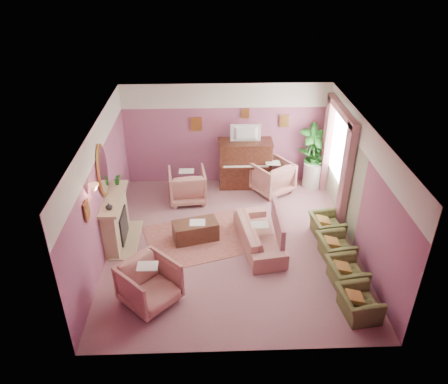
{
  "coord_description": "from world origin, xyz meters",
  "views": [
    {
      "loc": [
        -0.45,
        -7.97,
        6.01
      ],
      "look_at": [
        -0.15,
        0.4,
        1.11
      ],
      "focal_mm": 35.0,
      "sensor_mm": 36.0,
      "label": 1
    }
  ],
  "objects_px": {
    "television": "(246,133)",
    "olive_chair_c": "(336,245)",
    "coffee_table": "(196,231)",
    "floral_armchair_right": "(272,176)",
    "piano": "(245,164)",
    "floral_armchair_front": "(149,282)",
    "olive_chair_b": "(346,270)",
    "floral_armchair_left": "(187,184)",
    "olive_chair_d": "(327,223)",
    "side_table": "(312,174)",
    "sofa": "(259,231)",
    "olive_chair_a": "(359,300)"
  },
  "relations": [
    {
      "from": "olive_chair_c",
      "to": "side_table",
      "type": "distance_m",
      "value": 3.18
    },
    {
      "from": "television",
      "to": "olive_chair_c",
      "type": "bearing_deg",
      "value": -62.21
    },
    {
      "from": "television",
      "to": "olive_chair_d",
      "type": "bearing_deg",
      "value": -54.75
    },
    {
      "from": "coffee_table",
      "to": "floral_armchair_left",
      "type": "height_order",
      "value": "floral_armchair_left"
    },
    {
      "from": "sofa",
      "to": "olive_chair_c",
      "type": "relative_size",
      "value": 2.51
    },
    {
      "from": "floral_armchair_right",
      "to": "olive_chair_a",
      "type": "bearing_deg",
      "value": -77.69
    },
    {
      "from": "olive_chair_b",
      "to": "side_table",
      "type": "height_order",
      "value": "side_table"
    },
    {
      "from": "olive_chair_b",
      "to": "television",
      "type": "bearing_deg",
      "value": 112.8
    },
    {
      "from": "olive_chair_b",
      "to": "piano",
      "type": "bearing_deg",
      "value": 112.55
    },
    {
      "from": "television",
      "to": "sofa",
      "type": "height_order",
      "value": "television"
    },
    {
      "from": "olive_chair_b",
      "to": "olive_chair_d",
      "type": "height_order",
      "value": "same"
    },
    {
      "from": "floral_armchair_left",
      "to": "sofa",
      "type": "bearing_deg",
      "value": -50.56
    },
    {
      "from": "side_table",
      "to": "television",
      "type": "bearing_deg",
      "value": 178.48
    },
    {
      "from": "floral_armchair_right",
      "to": "floral_armchair_left",
      "type": "bearing_deg",
      "value": -170.42
    },
    {
      "from": "piano",
      "to": "coffee_table",
      "type": "relative_size",
      "value": 1.4
    },
    {
      "from": "coffee_table",
      "to": "floral_armchair_front",
      "type": "height_order",
      "value": "floral_armchair_front"
    },
    {
      "from": "olive_chair_a",
      "to": "side_table",
      "type": "relative_size",
      "value": 1.11
    },
    {
      "from": "television",
      "to": "floral_armchair_front",
      "type": "height_order",
      "value": "television"
    },
    {
      "from": "olive_chair_b",
      "to": "olive_chair_c",
      "type": "height_order",
      "value": "same"
    },
    {
      "from": "piano",
      "to": "side_table",
      "type": "height_order",
      "value": "piano"
    },
    {
      "from": "floral_armchair_left",
      "to": "piano",
      "type": "bearing_deg",
      "value": 25.81
    },
    {
      "from": "sofa",
      "to": "floral_armchair_right",
      "type": "distance_m",
      "value": 2.49
    },
    {
      "from": "floral_armchair_right",
      "to": "side_table",
      "type": "relative_size",
      "value": 1.38
    },
    {
      "from": "piano",
      "to": "olive_chair_b",
      "type": "height_order",
      "value": "piano"
    },
    {
      "from": "coffee_table",
      "to": "floral_armchair_right",
      "type": "height_order",
      "value": "floral_armchair_right"
    },
    {
      "from": "floral_armchair_right",
      "to": "floral_armchair_front",
      "type": "xyz_separation_m",
      "value": [
        -2.83,
        -4.09,
        0.0
      ]
    },
    {
      "from": "floral_armchair_front",
      "to": "olive_chair_d",
      "type": "distance_m",
      "value": 4.32
    },
    {
      "from": "coffee_table",
      "to": "olive_chair_d",
      "type": "xyz_separation_m",
      "value": [
        3.01,
        0.03,
        0.11
      ]
    },
    {
      "from": "coffee_table",
      "to": "sofa",
      "type": "bearing_deg",
      "value": -11.58
    },
    {
      "from": "olive_chair_b",
      "to": "side_table",
      "type": "bearing_deg",
      "value": 87.52
    },
    {
      "from": "coffee_table",
      "to": "olive_chair_a",
      "type": "distance_m",
      "value": 3.87
    },
    {
      "from": "television",
      "to": "side_table",
      "type": "distance_m",
      "value": 2.25
    },
    {
      "from": "piano",
      "to": "sofa",
      "type": "height_order",
      "value": "piano"
    },
    {
      "from": "coffee_table",
      "to": "floral_armchair_right",
      "type": "relative_size",
      "value": 1.03
    },
    {
      "from": "floral_armchair_left",
      "to": "coffee_table",
      "type": "bearing_deg",
      "value": -82.01
    },
    {
      "from": "floral_armchair_left",
      "to": "olive_chair_b",
      "type": "relative_size",
      "value": 1.24
    },
    {
      "from": "piano",
      "to": "side_table",
      "type": "distance_m",
      "value": 1.9
    },
    {
      "from": "piano",
      "to": "floral_armchair_front",
      "type": "xyz_separation_m",
      "value": [
        -2.12,
        -4.46,
        -0.17
      ]
    },
    {
      "from": "piano",
      "to": "olive_chair_a",
      "type": "relative_size",
      "value": 1.79
    },
    {
      "from": "olive_chair_b",
      "to": "olive_chair_c",
      "type": "distance_m",
      "value": 0.82
    },
    {
      "from": "piano",
      "to": "floral_armchair_right",
      "type": "height_order",
      "value": "piano"
    },
    {
      "from": "floral_armchair_left",
      "to": "floral_armchair_front",
      "type": "height_order",
      "value": "same"
    },
    {
      "from": "side_table",
      "to": "olive_chair_c",
      "type": "bearing_deg",
      "value": -93.12
    },
    {
      "from": "coffee_table",
      "to": "television",
      "type": "bearing_deg",
      "value": 61.76
    },
    {
      "from": "olive_chair_d",
      "to": "floral_armchair_left",
      "type": "bearing_deg",
      "value": 152.36
    },
    {
      "from": "olive_chair_a",
      "to": "coffee_table",
      "type": "bearing_deg",
      "value": 141.15
    },
    {
      "from": "olive_chair_a",
      "to": "olive_chair_c",
      "type": "height_order",
      "value": "same"
    },
    {
      "from": "side_table",
      "to": "floral_armchair_left",
      "type": "bearing_deg",
      "value": -169.23
    },
    {
      "from": "sofa",
      "to": "olive_chair_d",
      "type": "xyz_separation_m",
      "value": [
        1.59,
        0.33,
        -0.06
      ]
    },
    {
      "from": "olive_chair_d",
      "to": "television",
      "type": "bearing_deg",
      "value": 125.25
    }
  ]
}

